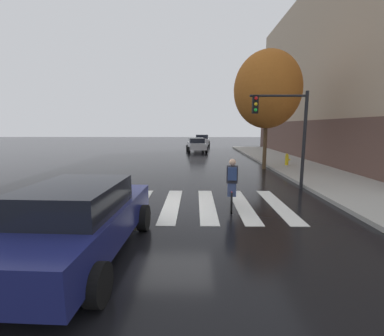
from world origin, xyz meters
TOP-DOWN VIEW (x-y plane):
  - ground_plane at (0.00, 0.00)m, footprint 120.00×120.00m
  - crosswalk_stripes at (-0.19, 0.00)m, footprint 7.98×3.97m
  - manhole_cover at (-0.97, -1.99)m, footprint 0.64×0.64m
  - sedan_near at (-1.76, -3.71)m, footprint 2.31×4.67m
  - sedan_mid at (0.77, 19.65)m, footprint 2.37×4.49m
  - sedan_far at (1.64, 28.30)m, footprint 2.34×4.71m
  - cyclist at (1.84, -0.43)m, footprint 0.39×1.70m
  - traffic_light_near at (4.50, 2.47)m, footprint 2.47×0.28m
  - fire_hydrant at (6.84, 8.66)m, footprint 0.33×0.22m
  - street_tree_near at (5.13, 8.00)m, footprint 4.15×4.15m

SIDE VIEW (x-z plane):
  - ground_plane at x=0.00m, z-range 0.00..0.00m
  - manhole_cover at x=-0.97m, z-range 0.00..0.01m
  - crosswalk_stripes at x=-0.19m, z-range 0.00..0.01m
  - fire_hydrant at x=6.84m, z-range 0.14..0.92m
  - sedan_mid at x=0.77m, z-range 0.02..1.52m
  - sedan_near at x=-1.76m, z-range 0.03..1.62m
  - sedan_far at x=1.64m, z-range 0.03..1.62m
  - cyclist at x=1.84m, z-range 0.00..1.69m
  - traffic_light_near at x=4.50m, z-range 0.76..4.96m
  - street_tree_near at x=5.13m, z-range 1.30..8.68m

